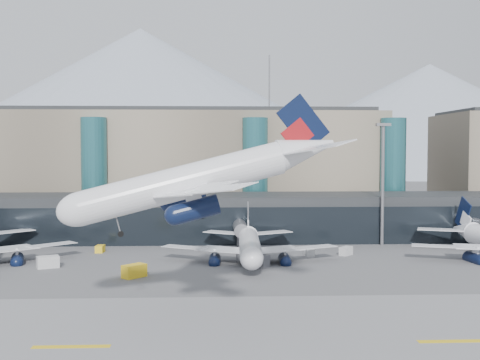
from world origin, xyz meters
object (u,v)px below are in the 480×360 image
object	(u,v)px
veh_d	(346,251)
veh_h	(134,271)
lightmast_mid	(383,177)
veh_a	(48,262)
veh_b	(100,249)
jet_parked_mid	(249,238)
veh_c	(258,261)
hero_jet	(210,169)
veh_g	(309,252)

from	to	relation	value
veh_d	veh_h	world-z (taller)	veh_h
lightmast_mid	veh_a	distance (m)	68.50
lightmast_mid	veh_d	size ratio (longest dim) A/B	9.14
veh_a	veh_b	size ratio (longest dim) A/B	1.49
lightmast_mid	jet_parked_mid	world-z (taller)	lightmast_mid
veh_b	veh_d	bearing A→B (deg)	-91.79
veh_c	veh_a	bearing A→B (deg)	-141.13
hero_jet	veh_b	world-z (taller)	hero_jet
lightmast_mid	veh_b	bearing A→B (deg)	-173.61
hero_jet	veh_d	world-z (taller)	hero_jet
veh_a	veh_h	xyz separation A→B (m)	(15.70, -8.27, 0.02)
veh_b	veh_g	bearing A→B (deg)	-93.93
veh_a	veh_c	xyz separation A→B (m)	(35.83, -0.59, 0.04)
hero_jet	veh_a	bearing A→B (deg)	125.29
jet_parked_mid	veh_d	size ratio (longest dim) A/B	11.97
veh_b	veh_g	xyz separation A→B (m)	(40.25, -5.89, 0.03)
veh_b	veh_h	bearing A→B (deg)	-153.00
lightmast_mid	veh_g	size ratio (longest dim) A/B	10.28
veh_a	veh_g	distance (m)	47.15
veh_d	veh_g	xyz separation A→B (m)	(-7.16, -0.75, -0.07)
veh_b	veh_h	xyz separation A→B (m)	(9.69, -23.28, 0.33)
veh_g	veh_h	xyz separation A→B (m)	(-30.56, -17.39, 0.30)
veh_b	veh_a	bearing A→B (deg)	162.60
jet_parked_mid	veh_g	xyz separation A→B (m)	(11.52, 3.29, -3.36)
jet_parked_mid	veh_a	size ratio (longest dim) A/B	9.32
jet_parked_mid	veh_c	xyz separation A→B (m)	(1.09, -6.43, -3.04)
veh_c	veh_h	xyz separation A→B (m)	(-20.13, -7.67, -0.02)
veh_a	veh_c	bearing A→B (deg)	-24.66
lightmast_mid	veh_c	distance (m)	37.94
veh_a	veh_h	bearing A→B (deg)	-51.49
jet_parked_mid	veh_c	distance (m)	7.19
jet_parked_mid	veh_d	world-z (taller)	jet_parked_mid
veh_a	veh_g	size ratio (longest dim) A/B	1.45
hero_jet	veh_d	xyz separation A→B (m)	(25.61, 40.47, -17.04)
veh_a	veh_h	distance (m)	17.74
lightmast_mid	hero_jet	world-z (taller)	lightmast_mid
jet_parked_mid	veh_h	size ratio (longest dim) A/B	9.02
veh_c	veh_h	size ratio (longest dim) A/B	1.01
jet_parked_mid	veh_g	size ratio (longest dim) A/B	13.47
veh_a	veh_d	xyz separation A→B (m)	(53.42, 9.88, -0.21)
lightmast_mid	jet_parked_mid	bearing A→B (deg)	-151.59
jet_parked_mid	veh_d	distance (m)	19.40
hero_jet	veh_c	bearing A→B (deg)	68.07
veh_d	veh_b	bearing A→B (deg)	126.25
veh_c	veh_b	bearing A→B (deg)	-167.81
veh_b	jet_parked_mid	bearing A→B (deg)	-103.33
hero_jet	veh_d	bearing A→B (deg)	50.70
veh_c	jet_parked_mid	bearing A→B (deg)	139.46
lightmast_mid	jet_parked_mid	size ratio (longest dim) A/B	0.76
hero_jet	veh_h	xyz separation A→B (m)	(-12.11, 22.33, -16.82)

